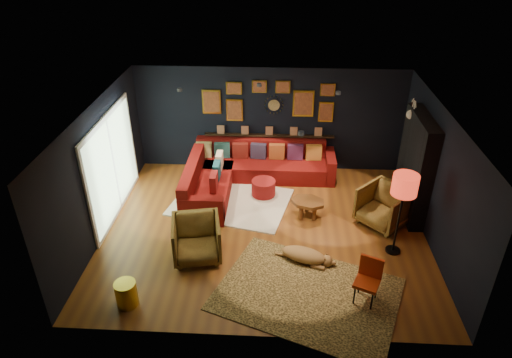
# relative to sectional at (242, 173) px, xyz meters

# --- Properties ---
(floor) EXTENTS (6.50, 6.50, 0.00)m
(floor) POSITION_rel_sectional_xyz_m (0.61, -1.81, -0.32)
(floor) COLOR brown
(floor) RESTS_ON ground
(room_walls) EXTENTS (6.50, 6.50, 6.50)m
(room_walls) POSITION_rel_sectional_xyz_m (0.61, -1.81, 1.27)
(room_walls) COLOR black
(room_walls) RESTS_ON ground
(sectional) EXTENTS (3.41, 2.69, 0.86)m
(sectional) POSITION_rel_sectional_xyz_m (0.00, 0.00, 0.00)
(sectional) COLOR maroon
(sectional) RESTS_ON ground
(ledge) EXTENTS (3.20, 0.12, 0.04)m
(ledge) POSITION_rel_sectional_xyz_m (0.61, 0.87, 0.60)
(ledge) COLOR black
(ledge) RESTS_ON room_walls
(gallery_wall) EXTENTS (3.15, 0.04, 1.02)m
(gallery_wall) POSITION_rel_sectional_xyz_m (0.60, 0.91, 1.48)
(gallery_wall) COLOR gold
(gallery_wall) RESTS_ON room_walls
(sunburst_mirror) EXTENTS (0.47, 0.16, 0.47)m
(sunburst_mirror) POSITION_rel_sectional_xyz_m (0.71, 0.91, 1.38)
(sunburst_mirror) COLOR silver
(sunburst_mirror) RESTS_ON room_walls
(fireplace) EXTENTS (0.31, 1.60, 2.20)m
(fireplace) POSITION_rel_sectional_xyz_m (3.71, -0.91, 0.70)
(fireplace) COLOR black
(fireplace) RESTS_ON ground
(deer_head) EXTENTS (0.50, 0.28, 0.45)m
(deer_head) POSITION_rel_sectional_xyz_m (3.75, -0.41, 1.73)
(deer_head) COLOR white
(deer_head) RESTS_ON fireplace
(sliding_door) EXTENTS (0.06, 2.80, 2.20)m
(sliding_door) POSITION_rel_sectional_xyz_m (-2.60, -1.21, 0.78)
(sliding_door) COLOR white
(sliding_door) RESTS_ON ground
(ceiling_spots) EXTENTS (3.30, 2.50, 0.06)m
(ceiling_spots) POSITION_rel_sectional_xyz_m (0.61, -1.01, 2.24)
(ceiling_spots) COLOR black
(ceiling_spots) RESTS_ON room_walls
(shag_rug) EXTENTS (2.86, 2.35, 0.03)m
(shag_rug) POSITION_rel_sectional_xyz_m (-0.19, -0.81, -0.31)
(shag_rug) COLOR white
(shag_rug) RESTS_ON ground
(leopard_rug) EXTENTS (3.54, 3.05, 0.02)m
(leopard_rug) POSITION_rel_sectional_xyz_m (1.41, -3.61, -0.31)
(leopard_rug) COLOR tan
(leopard_rug) RESTS_ON ground
(coffee_table) EXTENTS (0.88, 0.76, 0.37)m
(coffee_table) POSITION_rel_sectional_xyz_m (1.51, -1.27, 0.01)
(coffee_table) COLOR #5C2D15
(coffee_table) RESTS_ON shag_rug
(pouf) EXTENTS (0.55, 0.55, 0.36)m
(pouf) POSITION_rel_sectional_xyz_m (0.53, -0.47, -0.11)
(pouf) COLOR maroon
(pouf) RESTS_ON shag_rug
(armchair_left) EXTENTS (1.02, 0.97, 0.90)m
(armchair_left) POSITION_rel_sectional_xyz_m (-0.62, -2.72, 0.13)
(armchair_left) COLOR gold
(armchair_left) RESTS_ON ground
(armchair_right) EXTENTS (1.23, 1.23, 0.92)m
(armchair_right) POSITION_rel_sectional_xyz_m (3.06, -1.42, 0.14)
(armchair_right) COLOR gold
(armchair_right) RESTS_ON ground
(gold_stool) EXTENTS (0.36, 0.36, 0.45)m
(gold_stool) POSITION_rel_sectional_xyz_m (-1.59, -4.00, -0.10)
(gold_stool) COLOR gold
(gold_stool) RESTS_ON ground
(orange_chair) EXTENTS (0.51, 0.51, 0.82)m
(orange_chair) POSITION_rel_sectional_xyz_m (2.39, -3.66, 0.16)
(orange_chair) COLOR black
(orange_chair) RESTS_ON ground
(floor_lamp) EXTENTS (0.46, 0.46, 1.69)m
(floor_lamp) POSITION_rel_sectional_xyz_m (3.11, -2.35, 1.10)
(floor_lamp) COLOR black
(floor_lamp) RESTS_ON ground
(dog) EXTENTS (1.28, 0.91, 0.36)m
(dog) POSITION_rel_sectional_xyz_m (1.38, -2.75, -0.12)
(dog) COLOR #AA7547
(dog) RESTS_ON leopard_rug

